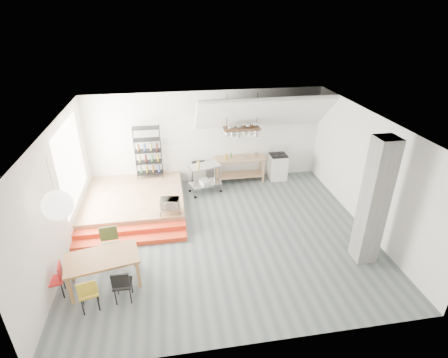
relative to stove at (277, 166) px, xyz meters
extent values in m
plane|color=#4E585A|center=(-2.50, -3.16, -0.48)|extent=(8.00, 8.00, 0.00)
cube|color=silver|center=(-2.50, 0.34, 1.12)|extent=(8.00, 0.04, 3.20)
cube|color=silver|center=(-6.50, -3.16, 1.12)|extent=(0.04, 7.00, 3.20)
cube|color=silver|center=(1.50, -3.16, 1.12)|extent=(0.04, 7.00, 3.20)
cube|color=white|center=(-2.50, -3.16, 2.72)|extent=(8.00, 7.00, 0.02)
cube|color=white|center=(-0.70, -0.26, 2.07)|extent=(4.40, 1.44, 1.32)
cube|color=white|center=(-6.48, -1.66, 1.32)|extent=(0.02, 2.50, 2.20)
cube|color=#926949|center=(-5.00, -1.16, -0.28)|extent=(3.00, 3.00, 0.40)
cube|color=red|center=(-5.00, -3.11, -0.41)|extent=(3.00, 0.35, 0.13)
cube|color=red|center=(-5.00, -2.76, -0.35)|extent=(3.00, 0.35, 0.27)
cube|color=slate|center=(0.80, -4.66, 1.12)|extent=(0.50, 0.50, 3.20)
cube|color=#926949|center=(-1.40, -0.01, 0.40)|extent=(1.80, 0.60, 0.06)
cube|color=#926949|center=(-1.40, -0.01, -0.23)|extent=(1.70, 0.55, 0.04)
cube|color=#926949|center=(-0.58, 0.21, -0.05)|extent=(0.06, 0.06, 0.86)
cube|color=#926949|center=(-2.22, 0.21, -0.05)|extent=(0.06, 0.06, 0.86)
cube|color=#926949|center=(-0.58, -0.23, -0.05)|extent=(0.06, 0.06, 0.86)
cube|color=#926949|center=(-2.22, -0.23, -0.05)|extent=(0.06, 0.06, 0.86)
cube|color=white|center=(0.00, -0.01, -0.03)|extent=(0.60, 0.60, 0.90)
cube|color=black|center=(0.00, -0.01, 0.44)|extent=(0.58, 0.58, 0.03)
cube|color=white|center=(0.00, 0.27, 0.57)|extent=(0.60, 0.05, 0.25)
cylinder|color=black|center=(0.14, 0.13, 0.46)|extent=(0.18, 0.18, 0.02)
cylinder|color=black|center=(-0.14, 0.13, 0.46)|extent=(0.18, 0.18, 0.02)
cylinder|color=black|center=(0.14, -0.15, 0.46)|extent=(0.18, 0.18, 0.02)
cylinder|color=black|center=(-0.14, -0.15, 0.46)|extent=(0.18, 0.18, 0.02)
cube|color=#43291A|center=(-1.40, -0.21, 1.57)|extent=(1.20, 0.50, 0.05)
cylinder|color=black|center=(-1.90, -0.21, 2.14)|extent=(0.02, 0.02, 1.15)
cylinder|color=black|center=(-0.90, -0.21, 2.14)|extent=(0.02, 0.02, 1.15)
cylinder|color=silver|center=(-1.90, -0.26, 1.43)|extent=(0.16, 0.16, 0.12)
cylinder|color=silver|center=(-1.70, -0.26, 1.41)|extent=(0.20, 0.20, 0.16)
cylinder|color=silver|center=(-1.50, -0.26, 1.39)|extent=(0.16, 0.16, 0.20)
cylinder|color=silver|center=(-1.30, -0.26, 1.43)|extent=(0.20, 0.20, 0.12)
cylinder|color=silver|center=(-1.10, -0.26, 1.41)|extent=(0.16, 0.16, 0.16)
cylinder|color=silver|center=(-0.90, -0.26, 1.39)|extent=(0.20, 0.20, 0.20)
cylinder|color=black|center=(-4.08, 0.22, 0.82)|extent=(0.02, 0.02, 1.80)
cylinder|color=black|center=(-4.92, 0.22, 0.82)|extent=(0.02, 0.02, 1.80)
cylinder|color=black|center=(-4.08, -0.14, 0.82)|extent=(0.02, 0.02, 1.80)
cylinder|color=black|center=(-4.92, -0.14, 0.82)|extent=(0.02, 0.02, 1.80)
cube|color=black|center=(-4.50, 0.04, 0.07)|extent=(0.88, 0.38, 0.02)
cube|color=black|center=(-4.50, 0.04, 0.47)|extent=(0.88, 0.38, 0.02)
cube|color=black|center=(-4.50, 0.04, 0.87)|extent=(0.88, 0.38, 0.02)
cube|color=black|center=(-4.50, 0.04, 1.27)|extent=(0.88, 0.38, 0.02)
cube|color=black|center=(-4.50, 0.04, 1.67)|extent=(0.88, 0.38, 0.03)
cylinder|color=#317C39|center=(-4.50, 0.04, 0.21)|extent=(0.07, 0.07, 0.24)
cylinder|color=olive|center=(-4.50, 0.04, 0.61)|extent=(0.07, 0.07, 0.24)
cylinder|color=brown|center=(-4.50, 0.04, 1.01)|extent=(0.07, 0.07, 0.24)
cube|color=#926949|center=(-3.90, -2.41, 0.07)|extent=(0.60, 0.40, 0.03)
cylinder|color=black|center=(-3.63, -2.24, -0.01)|extent=(0.02, 0.02, 0.13)
cylinder|color=black|center=(-4.17, -2.24, -0.01)|extent=(0.02, 0.02, 0.13)
cylinder|color=black|center=(-3.63, -2.58, -0.01)|extent=(0.02, 0.02, 0.13)
cylinder|color=black|center=(-4.17, -2.58, -0.01)|extent=(0.02, 0.02, 0.13)
sphere|color=white|center=(-6.02, -4.67, 1.72)|extent=(0.60, 0.60, 0.60)
cube|color=olive|center=(-5.44, -4.55, 0.23)|extent=(1.71, 1.17, 0.06)
cube|color=olive|center=(-4.82, -4.05, -0.14)|extent=(0.08, 0.08, 0.68)
cube|color=olive|center=(-6.20, -4.33, -0.14)|extent=(0.08, 0.08, 0.68)
cube|color=olive|center=(-4.67, -4.78, -0.14)|extent=(0.08, 0.08, 0.68)
cube|color=olive|center=(-6.05, -5.05, -0.14)|extent=(0.08, 0.08, 0.68)
cube|color=gold|center=(-5.65, -5.24, -0.05)|extent=(0.46, 0.46, 0.04)
cube|color=gold|center=(-5.61, -5.41, 0.19)|extent=(0.36, 0.12, 0.33)
cylinder|color=black|center=(-5.76, -5.43, -0.27)|extent=(0.03, 0.03, 0.42)
cylinder|color=black|center=(-5.46, -5.36, -0.27)|extent=(0.03, 0.03, 0.42)
cylinder|color=black|center=(-5.83, -5.13, -0.27)|extent=(0.03, 0.03, 0.42)
cylinder|color=black|center=(-5.53, -5.06, -0.27)|extent=(0.03, 0.03, 0.42)
cube|color=black|center=(-4.98, -5.11, -0.05)|extent=(0.38, 0.38, 0.04)
cube|color=black|center=(-4.98, -5.28, 0.19)|extent=(0.36, 0.04, 0.33)
cylinder|color=black|center=(-5.13, -5.26, -0.27)|extent=(0.03, 0.03, 0.42)
cylinder|color=black|center=(-4.82, -5.26, -0.27)|extent=(0.03, 0.03, 0.42)
cylinder|color=black|center=(-5.13, -4.95, -0.27)|extent=(0.03, 0.03, 0.42)
cylinder|color=black|center=(-4.82, -4.96, -0.27)|extent=(0.03, 0.03, 0.42)
cube|color=#53622E|center=(-5.37, -3.89, 0.01)|extent=(0.48, 0.48, 0.04)
cube|color=#53622E|center=(-5.39, -3.69, 0.29)|extent=(0.42, 0.08, 0.38)
cylinder|color=black|center=(-5.21, -3.70, -0.24)|extent=(0.03, 0.03, 0.48)
cylinder|color=black|center=(-5.56, -3.73, -0.24)|extent=(0.03, 0.03, 0.48)
cylinder|color=black|center=(-5.18, -4.05, -0.24)|extent=(0.03, 0.03, 0.48)
cylinder|color=black|center=(-5.53, -4.08, -0.24)|extent=(0.03, 0.03, 0.48)
cube|color=red|center=(-6.44, -4.75, -0.07)|extent=(0.42, 0.42, 0.04)
cube|color=red|center=(-6.28, -4.73, 0.16)|extent=(0.09, 0.35, 0.32)
cylinder|color=black|center=(-6.28, -4.88, -0.28)|extent=(0.03, 0.03, 0.40)
cylinder|color=black|center=(-6.32, -4.59, -0.28)|extent=(0.03, 0.03, 0.40)
cylinder|color=black|center=(-6.56, -4.92, -0.28)|extent=(0.03, 0.03, 0.40)
cylinder|color=black|center=(-6.61, -4.63, -0.28)|extent=(0.03, 0.03, 0.40)
cube|color=silver|center=(-2.70, -0.63, 0.50)|extent=(1.12, 0.82, 0.04)
cube|color=silver|center=(-2.70, -0.63, -0.15)|extent=(1.12, 0.82, 0.03)
cylinder|color=silver|center=(-2.33, -0.26, 0.02)|extent=(0.03, 0.03, 0.95)
sphere|color=black|center=(-2.33, -0.26, -0.44)|extent=(0.09, 0.09, 0.09)
cylinder|color=silver|center=(-3.22, -0.54, 0.02)|extent=(0.03, 0.03, 0.95)
sphere|color=black|center=(-3.22, -0.54, -0.44)|extent=(0.09, 0.09, 0.09)
cylinder|color=silver|center=(-2.18, -0.73, 0.02)|extent=(0.03, 0.03, 0.95)
sphere|color=black|center=(-2.18, -0.73, -0.44)|extent=(0.09, 0.09, 0.09)
cylinder|color=silver|center=(-3.07, -1.00, 0.02)|extent=(0.03, 0.03, 0.95)
sphere|color=black|center=(-3.07, -1.00, -0.44)|extent=(0.09, 0.09, 0.09)
cube|color=black|center=(-2.83, 0.04, -0.09)|extent=(0.46, 0.46, 0.78)
imported|color=beige|center=(-3.90, -2.41, 0.23)|extent=(0.56, 0.42, 0.29)
imported|color=silver|center=(-1.18, -0.06, 0.45)|extent=(0.25, 0.25, 0.05)
camera|label=1|loc=(-3.77, -10.97, 5.24)|focal=28.00mm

